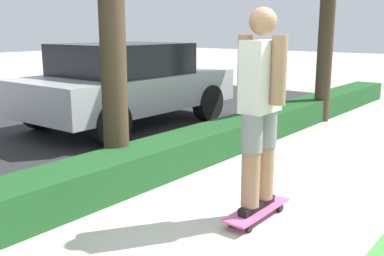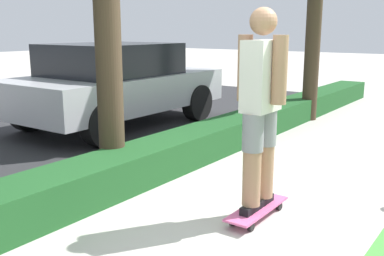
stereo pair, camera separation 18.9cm
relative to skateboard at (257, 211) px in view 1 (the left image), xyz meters
The scene contains 5 objects.
ground_plane 0.38m from the skateboard, behind, with size 60.00×60.00×0.00m, color #BCB7AD.
hedge_row 1.63m from the skateboard, 103.33° to the left, with size 17.22×0.60×0.40m.
skateboard is the anchor object (origin of this frame).
skater_person 0.98m from the skateboard, ahead, with size 0.51×0.46×1.80m.
parked_car_middle 4.57m from the skateboard, 61.56° to the left, with size 3.96×2.03×1.47m.
Camera 1 is at (-3.02, -1.92, 1.72)m, focal length 42.00 mm.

